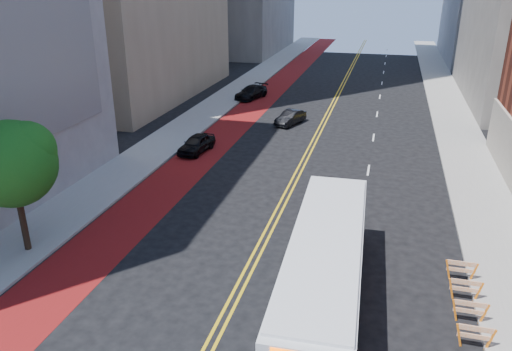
{
  "coord_description": "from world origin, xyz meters",
  "views": [
    {
      "loc": [
        5.56,
        -12.37,
        13.07
      ],
      "look_at": [
        0.14,
        8.0,
        4.56
      ],
      "focal_mm": 35.0,
      "sensor_mm": 36.0,
      "label": 1
    }
  ],
  "objects_px": {
    "transit_bus": "(325,271)",
    "car_a": "(196,144)",
    "car_c": "(251,92)",
    "car_b": "(290,117)",
    "street_tree": "(13,160)"
  },
  "relations": [
    {
      "from": "car_a",
      "to": "car_c",
      "type": "bearing_deg",
      "value": 99.68
    },
    {
      "from": "transit_bus",
      "to": "car_a",
      "type": "distance_m",
      "value": 21.41
    },
    {
      "from": "car_a",
      "to": "car_b",
      "type": "xyz_separation_m",
      "value": [
        5.62,
        9.69,
        -0.05
      ]
    },
    {
      "from": "car_a",
      "to": "car_c",
      "type": "distance_m",
      "value": 18.84
    },
    {
      "from": "street_tree",
      "to": "car_b",
      "type": "xyz_separation_m",
      "value": [
        8.28,
        26.19,
        -4.27
      ]
    },
    {
      "from": "transit_bus",
      "to": "car_a",
      "type": "xyz_separation_m",
      "value": [
        -12.4,
        17.42,
        -1.16
      ]
    },
    {
      "from": "transit_bus",
      "to": "car_a",
      "type": "relative_size",
      "value": 3.2
    },
    {
      "from": "transit_bus",
      "to": "car_c",
      "type": "distance_m",
      "value": 38.56
    },
    {
      "from": "car_c",
      "to": "car_a",
      "type": "bearing_deg",
      "value": -71.48
    },
    {
      "from": "transit_bus",
      "to": "car_b",
      "type": "height_order",
      "value": "transit_bus"
    },
    {
      "from": "car_b",
      "to": "transit_bus",
      "type": "bearing_deg",
      "value": -57.88
    },
    {
      "from": "car_c",
      "to": "transit_bus",
      "type": "bearing_deg",
      "value": -53.76
    },
    {
      "from": "car_a",
      "to": "car_c",
      "type": "xyz_separation_m",
      "value": [
        -0.72,
        18.83,
        0.02
      ]
    },
    {
      "from": "street_tree",
      "to": "car_c",
      "type": "relative_size",
      "value": 1.37
    },
    {
      "from": "transit_bus",
      "to": "car_a",
      "type": "bearing_deg",
      "value": 123.4
    }
  ]
}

